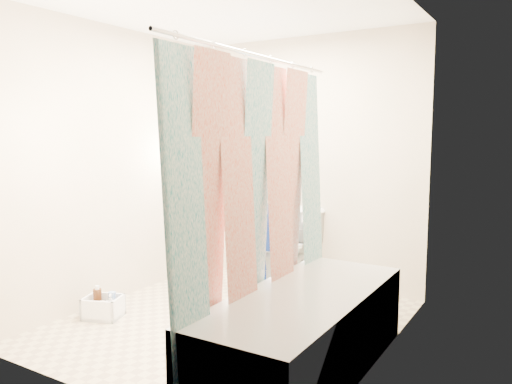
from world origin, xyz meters
The scene contains 14 objects.
floor centered at (0.00, 0.00, 0.00)m, with size 2.60×2.60×0.00m, color tan.
ceiling centered at (0.00, 0.00, 2.40)m, with size 2.40×2.60×0.02m, color white.
wall_back centered at (0.00, 1.30, 1.20)m, with size 2.40×0.02×2.40m, color beige.
wall_front centered at (0.00, -1.30, 1.20)m, with size 2.40×0.02×2.40m, color beige.
wall_left centered at (-1.20, 0.00, 1.20)m, with size 0.02×2.60×2.40m, color beige.
wall_right centered at (1.20, 0.00, 1.20)m, with size 0.02×2.60×2.40m, color beige.
bathtub centered at (0.85, -0.43, 0.27)m, with size 0.70×1.75×0.50m.
curtain_rod centered at (0.52, -0.43, 1.95)m, with size 0.02×0.02×1.90m, color silver.
shower_curtain centered at (0.52, -0.43, 1.02)m, with size 0.06×1.75×1.80m, color silver.
toilet centered at (-0.05, 1.00, 0.38)m, with size 0.43×0.75×0.77m, color silver.
tank_lid centered at (-0.08, 0.88, 0.45)m, with size 0.47×0.20×0.04m, color white.
tank_internals centered at (-0.04, 1.21, 0.76)m, with size 0.18×0.08×0.25m.
plumber centered at (-0.11, 0.56, 0.90)m, with size 0.66×0.43×1.80m, color #0E3C92.
cleaning_caddy centered at (-0.92, -0.44, 0.08)m, with size 0.35×0.32×0.22m.
Camera 1 is at (2.14, -3.12, 1.48)m, focal length 35.00 mm.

